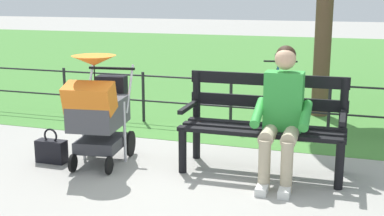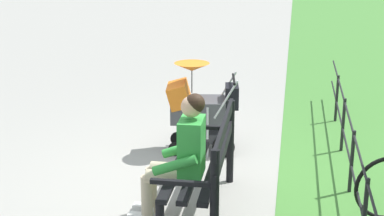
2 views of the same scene
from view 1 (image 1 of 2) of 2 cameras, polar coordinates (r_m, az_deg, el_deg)
ground_plane at (r=5.33m, az=0.12°, el=-6.49°), size 60.00×60.00×0.00m
grass_lawn at (r=13.78m, az=11.78°, el=5.10°), size 40.00×16.00×0.01m
park_bench at (r=5.12m, az=8.05°, el=-1.27°), size 1.61×0.63×0.96m
person_on_bench at (r=4.84m, az=10.02°, el=-0.31°), size 0.54×0.74×1.28m
stroller at (r=5.31m, az=-10.40°, el=-0.10°), size 0.62×0.94×1.15m
handbag at (r=5.60m, az=-15.43°, el=-4.61°), size 0.32×0.14×0.37m
park_fence at (r=6.61m, az=6.67°, el=0.99°), size 7.50×0.04×0.70m
bicycle at (r=7.35m, az=9.59°, el=1.62°), size 0.48×1.64×0.89m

